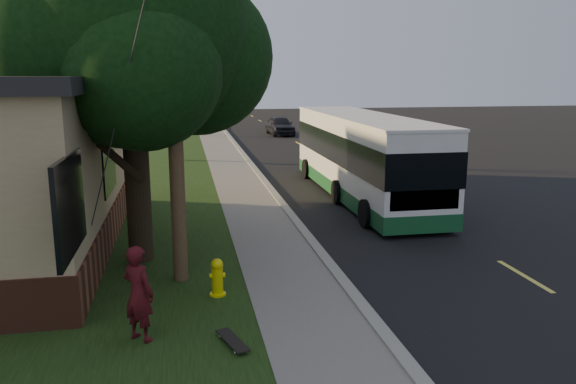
# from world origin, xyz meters

# --- Properties ---
(ground) EXTENTS (120.00, 120.00, 0.00)m
(ground) POSITION_xyz_m (0.00, 0.00, 0.00)
(ground) COLOR black
(ground) RESTS_ON ground
(road) EXTENTS (8.00, 80.00, 0.01)m
(road) POSITION_xyz_m (4.00, 10.00, 0.01)
(road) COLOR black
(road) RESTS_ON ground
(curb) EXTENTS (0.25, 80.00, 0.12)m
(curb) POSITION_xyz_m (0.00, 10.00, 0.06)
(curb) COLOR gray
(curb) RESTS_ON ground
(sidewalk) EXTENTS (2.00, 80.00, 0.08)m
(sidewalk) POSITION_xyz_m (-1.00, 10.00, 0.04)
(sidewalk) COLOR slate
(sidewalk) RESTS_ON ground
(grass_verge) EXTENTS (5.00, 80.00, 0.07)m
(grass_verge) POSITION_xyz_m (-4.50, 10.00, 0.04)
(grass_verge) COLOR black
(grass_verge) RESTS_ON ground
(fire_hydrant) EXTENTS (0.32, 0.32, 0.74)m
(fire_hydrant) POSITION_xyz_m (-2.60, 0.00, 0.43)
(fire_hydrant) COLOR yellow
(fire_hydrant) RESTS_ON grass_verge
(utility_pole) EXTENTS (2.86, 3.21, 9.07)m
(utility_pole) POSITION_xyz_m (-3.31, 0.99, 4.63)
(utility_pole) COLOR #473321
(utility_pole) RESTS_ON ground
(leafy_tree) EXTENTS (6.30, 6.00, 7.80)m
(leafy_tree) POSITION_xyz_m (-4.17, 2.65, 5.17)
(leafy_tree) COLOR black
(leafy_tree) RESTS_ON grass_verge
(bare_tree_near) EXTENTS (1.38, 1.21, 4.31)m
(bare_tree_near) POSITION_xyz_m (-3.50, 18.00, 2.15)
(bare_tree_near) COLOR black
(bare_tree_near) RESTS_ON grass_verge
(bare_tree_far) EXTENTS (1.38, 1.21, 4.03)m
(bare_tree_far) POSITION_xyz_m (-3.00, 30.00, 2.00)
(bare_tree_far) COLOR black
(bare_tree_far) RESTS_ON grass_verge
(traffic_signal) EXTENTS (0.18, 0.22, 5.50)m
(traffic_signal) POSITION_xyz_m (0.50, 34.00, 3.16)
(traffic_signal) COLOR #2D2D30
(traffic_signal) RESTS_ON ground
(transit_bus) EXTENTS (2.46, 10.69, 2.90)m
(transit_bus) POSITION_xyz_m (2.99, 8.31, 1.54)
(transit_bus) COLOR silver
(transit_bus) RESTS_ON ground
(skateboarder) EXTENTS (0.69, 0.66, 1.59)m
(skateboarder) POSITION_xyz_m (-3.94, -1.65, 0.86)
(skateboarder) COLOR #430D12
(skateboarder) RESTS_ON grass_verge
(skateboard_main) EXTENTS (0.49, 0.92, 0.08)m
(skateboard_main) POSITION_xyz_m (-2.50, -2.10, 0.13)
(skateboard_main) COLOR black
(skateboard_main) RESTS_ON grass_verge
(distant_car) EXTENTS (1.79, 4.05, 1.35)m
(distant_car) POSITION_xyz_m (3.74, 29.49, 0.68)
(distant_car) COLOR black
(distant_car) RESTS_ON ground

